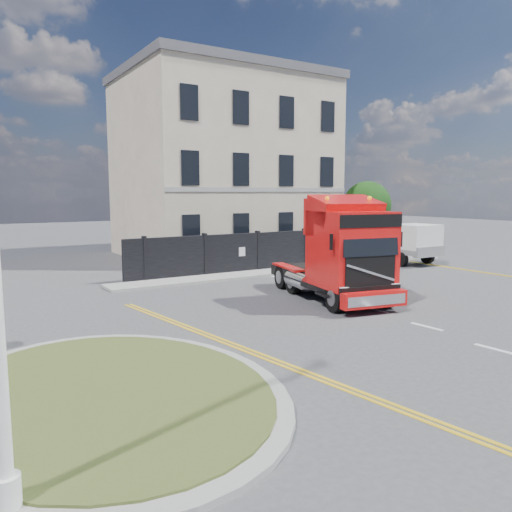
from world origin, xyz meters
TOP-DOWN VIEW (x-y plane):
  - ground at (0.00, 0.00)m, footprint 120.00×120.00m
  - traffic_island at (-7.00, -3.00)m, footprint 6.80×6.80m
  - hoarding_fence at (6.55, 9.00)m, footprint 18.80×0.25m
  - georgian_building at (6.00, 16.50)m, footprint 12.30×10.30m
  - tree at (14.38, 12.10)m, footprint 3.20×3.20m
  - pavement_far at (6.00, 8.10)m, footprint 20.00×1.60m
  - truck at (2.80, 1.20)m, footprint 3.58×6.70m
  - flatbed_pickup at (12.69, 6.94)m, footprint 2.46×5.51m

SIDE VIEW (x-z plane):
  - ground at x=0.00m, z-range 0.00..0.00m
  - pavement_far at x=6.00m, z-range 0.00..0.12m
  - traffic_island at x=-7.00m, z-range 0.00..0.16m
  - hoarding_fence at x=6.55m, z-range 0.00..2.00m
  - flatbed_pickup at x=12.69m, z-range 0.09..2.37m
  - truck at x=2.80m, z-range -0.20..3.61m
  - tree at x=14.38m, z-range 0.65..5.45m
  - georgian_building at x=6.00m, z-range -0.63..12.17m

